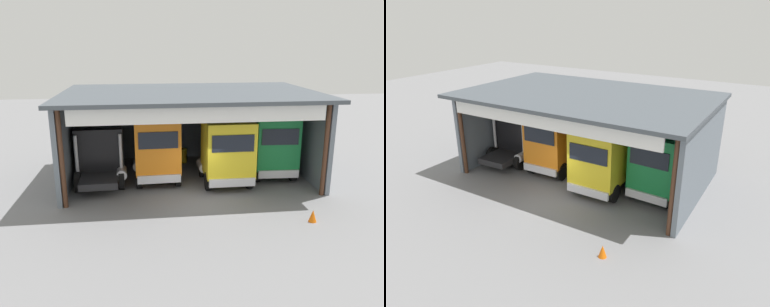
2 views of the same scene
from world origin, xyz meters
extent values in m
plane|color=slate|center=(0.00, 0.00, 0.00)|extent=(80.00, 80.00, 0.00)
cube|color=slate|center=(0.00, 8.27, 2.44)|extent=(13.52, 0.24, 4.88)
cube|color=slate|center=(-6.76, 4.13, 2.44)|extent=(0.24, 8.27, 4.88)
cube|color=slate|center=(6.76, 4.13, 2.44)|extent=(0.24, 8.27, 4.88)
cube|color=#474E55|center=(0.00, 3.74, 4.98)|extent=(14.12, 9.05, 0.20)
cylinder|color=#4C2D1E|center=(-6.51, 0.15, 2.44)|extent=(0.24, 0.24, 4.88)
cylinder|color=#4C2D1E|center=(6.51, 0.15, 2.44)|extent=(0.24, 0.24, 4.88)
cube|color=white|center=(0.00, -0.31, 4.53)|extent=(12.17, 0.12, 0.90)
cube|color=black|center=(-5.15, 3.96, 1.99)|extent=(2.69, 2.41, 2.41)
cube|color=black|center=(-5.20, 5.13, 2.41)|extent=(2.21, 0.16, 0.72)
cube|color=silver|center=(-5.20, 5.16, 0.69)|extent=(2.47, 0.27, 0.44)
cube|color=#232326|center=(-5.07, 2.26, 0.72)|extent=(2.08, 3.18, 0.36)
cylinder|color=silver|center=(-6.26, 2.61, 1.76)|extent=(0.18, 0.18, 2.44)
cylinder|color=silver|center=(-3.92, 2.72, 1.76)|extent=(0.18, 0.18, 2.44)
cylinder|color=silver|center=(-3.92, 2.61, 0.84)|extent=(0.61, 1.22, 0.56)
cylinder|color=black|center=(-6.32, 4.37, 0.54)|extent=(0.35, 1.09, 1.07)
cylinder|color=black|center=(-4.02, 4.48, 0.54)|extent=(0.35, 1.09, 1.07)
cylinder|color=black|center=(-6.22, 2.21, 0.54)|extent=(0.35, 1.09, 1.07)
cylinder|color=black|center=(-3.93, 2.31, 0.54)|extent=(0.35, 1.09, 1.07)
cube|color=orange|center=(-1.94, 2.80, 2.29)|extent=(2.50, 2.19, 2.98)
cube|color=black|center=(-1.91, 1.72, 2.81)|extent=(2.07, 0.12, 0.90)
cube|color=silver|center=(-1.91, 1.69, 0.70)|extent=(2.32, 0.23, 0.44)
cube|color=#232326|center=(-1.99, 4.39, 0.73)|extent=(1.91, 2.94, 0.36)
cylinder|color=silver|center=(-0.88, 4.04, 1.79)|extent=(0.18, 0.18, 2.48)
cylinder|color=silver|center=(-3.07, 3.97, 1.79)|extent=(0.18, 0.18, 2.48)
cylinder|color=silver|center=(-3.08, 4.05, 0.85)|extent=(0.60, 1.22, 0.56)
cylinder|color=black|center=(-0.86, 2.41, 0.55)|extent=(0.33, 1.10, 1.09)
cylinder|color=black|center=(-3.00, 2.34, 0.55)|extent=(0.33, 1.10, 1.09)
cylinder|color=black|center=(-0.92, 4.42, 0.55)|extent=(0.33, 1.10, 1.09)
cylinder|color=black|center=(-3.06, 4.35, 0.55)|extent=(0.33, 1.10, 1.09)
cube|color=yellow|center=(1.85, 2.09, 2.23)|extent=(2.59, 2.50, 2.96)
cube|color=black|center=(1.86, 0.83, 2.75)|extent=(2.19, 0.06, 0.89)
cube|color=silver|center=(1.86, 0.80, 0.65)|extent=(2.45, 0.17, 0.44)
cube|color=#232326|center=(1.85, 3.78, 0.68)|extent=(1.94, 3.08, 0.36)
cylinder|color=silver|center=(3.01, 3.49, 1.92)|extent=(0.18, 0.18, 2.83)
cylinder|color=silver|center=(0.69, 3.49, 1.92)|extent=(0.18, 0.18, 2.83)
cylinder|color=silver|center=(0.69, 3.48, 0.80)|extent=(0.56, 1.20, 0.56)
cylinder|color=black|center=(3.00, 1.60, 0.50)|extent=(0.30, 1.01, 1.00)
cylinder|color=black|center=(0.72, 1.59, 0.50)|extent=(0.30, 1.01, 1.00)
cylinder|color=black|center=(2.99, 3.79, 0.50)|extent=(0.30, 1.01, 1.00)
cylinder|color=black|center=(0.71, 3.78, 0.50)|extent=(0.30, 1.01, 1.00)
cube|color=#197F3D|center=(4.77, 2.99, 2.25)|extent=(2.50, 2.35, 2.98)
cube|color=black|center=(4.71, 1.86, 2.77)|extent=(2.04, 0.16, 0.89)
cube|color=silver|center=(4.71, 1.83, 0.66)|extent=(2.28, 0.27, 0.44)
cube|color=#232326|center=(4.85, 4.62, 0.69)|extent=(1.94, 3.04, 0.36)
cylinder|color=silver|center=(5.91, 4.21, 1.74)|extent=(0.18, 0.18, 2.46)
cylinder|color=silver|center=(3.75, 4.31, 1.74)|extent=(0.18, 0.18, 2.46)
cylinder|color=silver|center=(3.75, 4.37, 0.81)|extent=(0.62, 1.23, 0.56)
cylinder|color=black|center=(5.80, 2.50, 0.51)|extent=(0.35, 1.03, 1.01)
cylinder|color=black|center=(3.70, 2.60, 0.51)|extent=(0.35, 1.03, 1.01)
cylinder|color=black|center=(5.90, 4.57, 0.51)|extent=(0.35, 1.03, 1.01)
cylinder|color=black|center=(3.80, 4.67, 0.51)|extent=(0.35, 1.03, 1.01)
cylinder|color=gold|center=(-0.14, 6.89, 0.46)|extent=(0.58, 0.58, 0.92)
cube|color=black|center=(-5.86, 6.75, 0.50)|extent=(0.90, 0.60, 1.00)
cone|color=orange|center=(4.70, -2.85, 0.28)|extent=(0.36, 0.36, 0.56)
camera|label=1|loc=(-2.59, -17.96, 7.65)|focal=36.48mm
camera|label=2|loc=(10.42, -14.18, 9.64)|focal=34.50mm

